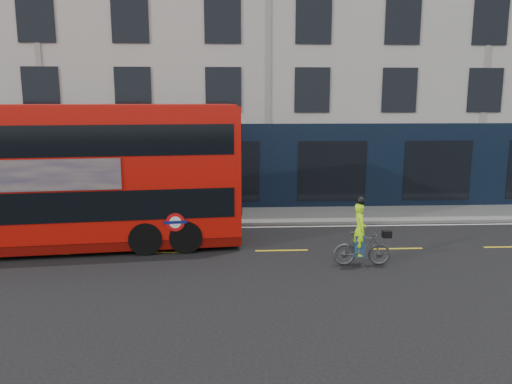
{
  "coord_description": "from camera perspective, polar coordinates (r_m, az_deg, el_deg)",
  "views": [
    {
      "loc": [
        -1.72,
        -14.8,
        5.06
      ],
      "look_at": [
        -0.84,
        2.1,
        1.93
      ],
      "focal_mm": 35.0,
      "sensor_mm": 36.0,
      "label": 1
    }
  ],
  "objects": [
    {
      "name": "lane_dashes",
      "position": [
        17.15,
        2.94,
        -6.68
      ],
      "size": [
        58.0,
        0.12,
        0.01
      ],
      "primitive_type": null,
      "color": "gold",
      "rests_on": "ground"
    },
    {
      "name": "road_edge_line",
      "position": [
        20.22,
        2.01,
        -4.01
      ],
      "size": [
        58.0,
        0.1,
        0.01
      ],
      "primitive_type": "cube",
      "color": "silver",
      "rests_on": "ground"
    },
    {
      "name": "building_terrace",
      "position": [
        27.9,
        0.6,
        15.48
      ],
      "size": [
        50.0,
        10.07,
        15.0
      ],
      "color": "#AAA6A0",
      "rests_on": "ground"
    },
    {
      "name": "pavement",
      "position": [
        21.95,
        1.61,
        -2.7
      ],
      "size": [
        60.0,
        3.0,
        0.12
      ],
      "primitive_type": "cube",
      "color": "slate",
      "rests_on": "ground"
    },
    {
      "name": "ground",
      "position": [
        15.74,
        3.5,
        -8.31
      ],
      "size": [
        120.0,
        120.0,
        0.0
      ],
      "primitive_type": "plane",
      "color": "black",
      "rests_on": "ground"
    },
    {
      "name": "bus",
      "position": [
        18.17,
        -21.47,
        1.71
      ],
      "size": [
        12.41,
        4.05,
        4.92
      ],
      "rotation": [
        0.0,
        0.0,
        0.11
      ],
      "color": "#BC0E07",
      "rests_on": "ground"
    },
    {
      "name": "kerb",
      "position": [
        20.49,
        1.94,
        -3.64
      ],
      "size": [
        60.0,
        0.12,
        0.13
      ],
      "primitive_type": "cube",
      "color": "slate",
      "rests_on": "ground"
    },
    {
      "name": "cyclist",
      "position": [
        15.81,
        11.97,
        -5.7
      ],
      "size": [
        1.8,
        0.6,
        2.17
      ],
      "rotation": [
        0.0,
        0.0,
        -0.02
      ],
      "color": "#414445",
      "rests_on": "ground"
    }
  ]
}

